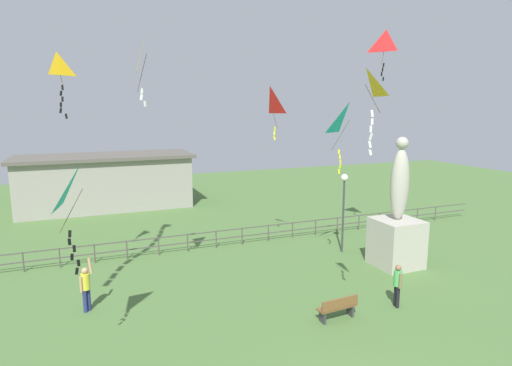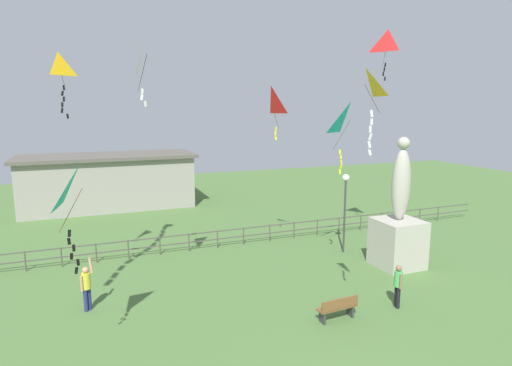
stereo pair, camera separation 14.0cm
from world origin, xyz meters
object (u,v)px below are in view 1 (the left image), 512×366
object	(u,v)px
person_3	(397,283)
kite_4	(386,43)
lamppost	(344,195)
park_bench	(338,307)
person_0	(86,286)
kite_2	(349,122)
kite_5	(146,55)
statue_monument	(397,230)
kite_6	(82,192)
kite_3	(270,103)
kite_1	(366,89)
kite_0	(58,67)

from	to	relation	value
person_3	kite_4	distance (m)	11.72
lamppost	park_bench	xyz separation A→B (m)	(-4.15, -6.07, -2.55)
person_0	kite_2	bearing A→B (deg)	-1.66
person_0	kite_5	size ratio (longest dim) A/B	0.80
statue_monument	kite_6	xyz separation A→B (m)	(-13.48, -3.21, 3.39)
lamppost	kite_3	xyz separation A→B (m)	(-3.74, 0.91, 4.61)
person_3	kite_4	size ratio (longest dim) A/B	0.68
kite_1	kite_2	distance (m)	6.25
person_3	kite_5	size ratio (longest dim) A/B	0.67
person_3	kite_0	size ratio (longest dim) A/B	0.65
person_0	kite_5	world-z (taller)	kite_5
park_bench	kite_2	distance (m)	7.78
lamppost	kite_4	distance (m)	7.74
kite_1	kite_3	size ratio (longest dim) A/B	0.96
person_0	kite_5	bearing A→B (deg)	-6.65
kite_6	person_0	bearing A→B (deg)	92.36
kite_2	kite_6	size ratio (longest dim) A/B	1.00
person_3	kite_4	bearing A→B (deg)	58.97
park_bench	person_3	xyz separation A→B (m)	(2.60, 0.04, 0.49)
statue_monument	kite_1	bearing A→B (deg)	-138.73
kite_2	kite_6	xyz separation A→B (m)	(-10.70, -3.38, -1.65)
park_bench	kite_1	distance (m)	7.65
park_bench	kite_5	distance (m)	11.07
statue_monument	kite_0	distance (m)	16.14
kite_1	kite_5	xyz separation A→B (m)	(-5.28, 5.34, 1.28)
kite_5	lamppost	bearing A→B (deg)	13.53
kite_1	kite_0	bearing A→B (deg)	134.82
person_3	kite_6	size ratio (longest dim) A/B	0.54
lamppost	kite_6	xyz separation A→B (m)	(-12.20, -5.78, 2.13)
kite_4	kite_5	world-z (taller)	kite_4
park_bench	kite_2	xyz separation A→B (m)	(2.66, 3.67, 6.32)
park_bench	kite_4	distance (m)	13.13
statue_monument	kite_4	world-z (taller)	kite_4
person_0	kite_6	distance (m)	5.55
park_bench	kite_5	size ratio (longest dim) A/B	0.62
kite_5	kite_6	world-z (taller)	kite_5
kite_3	kite_0	bearing A→B (deg)	-177.98
kite_4	kite_5	xyz separation A→B (m)	(-11.82, -2.17, -1.30)
kite_1	kite_3	distance (m)	8.67
park_bench	kite_3	size ratio (longest dim) A/B	0.61
kite_2	kite_4	world-z (taller)	kite_4
kite_0	kite_3	size ratio (longest dim) A/B	1.01
kite_0	kite_1	size ratio (longest dim) A/B	1.05
kite_0	person_3	bearing A→B (deg)	-30.42
lamppost	person_3	xyz separation A→B (m)	(-1.55, -6.03, -2.06)
person_0	kite_4	size ratio (longest dim) A/B	0.82
person_3	person_0	bearing A→B (deg)	159.91
park_bench	kite_5	xyz separation A→B (m)	(-5.71, 3.70, 8.74)
statue_monument	kite_1	xyz separation A→B (m)	(-5.86, -5.15, 6.17)
kite_6	lamppost	bearing A→B (deg)	25.33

